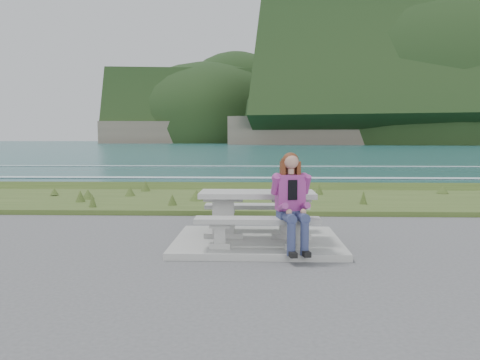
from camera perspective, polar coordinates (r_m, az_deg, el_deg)
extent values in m
cube|color=#A1A29D|center=(7.51, 2.10, -7.50)|extent=(2.60, 2.10, 0.10)
cube|color=#A1A29D|center=(7.51, -2.05, -6.80)|extent=(0.62, 0.12, 0.08)
cube|color=#A1A29D|center=(7.45, -2.06, -4.58)|extent=(0.34, 0.09, 0.51)
cube|color=#A1A29D|center=(7.41, -2.07, -2.33)|extent=(0.62, 0.12, 0.08)
cube|color=#A1A29D|center=(7.51, 6.26, -6.82)|extent=(0.62, 0.12, 0.08)
cube|color=#A1A29D|center=(7.45, 6.28, -4.60)|extent=(0.34, 0.09, 0.51)
cube|color=#A1A29D|center=(7.41, 6.30, -2.35)|extent=(0.62, 0.12, 0.08)
cube|color=#A1A29D|center=(7.38, 2.12, -1.73)|extent=(1.80, 0.75, 0.08)
cube|color=#A1A29D|center=(6.82, -2.47, -8.00)|extent=(0.30, 0.12, 0.08)
cube|color=#A1A29D|center=(6.79, -2.47, -6.76)|extent=(0.17, 0.09, 0.22)
cube|color=#A1A29D|center=(6.76, -2.48, -5.52)|extent=(0.30, 0.12, 0.08)
cube|color=#A1A29D|center=(6.83, 6.70, -8.02)|extent=(0.30, 0.12, 0.08)
cube|color=#A1A29D|center=(6.80, 6.71, -6.79)|extent=(0.17, 0.09, 0.22)
cube|color=#A1A29D|center=(6.77, 6.72, -5.54)|extent=(0.30, 0.12, 0.08)
cube|color=#A1A29D|center=(6.73, 2.13, -4.92)|extent=(1.80, 0.35, 0.07)
cube|color=#A1A29D|center=(8.19, -1.71, -5.80)|extent=(0.30, 0.12, 0.08)
cube|color=#A1A29D|center=(8.16, -1.71, -4.76)|extent=(0.17, 0.09, 0.22)
cube|color=#A1A29D|center=(8.14, -1.71, -3.72)|extent=(0.30, 0.12, 0.08)
cube|color=#A1A29D|center=(8.19, 5.89, -5.82)|extent=(0.30, 0.12, 0.08)
cube|color=#A1A29D|center=(8.17, 5.90, -4.78)|extent=(0.17, 0.09, 0.22)
cube|color=#A1A29D|center=(8.14, 5.91, -3.74)|extent=(0.30, 0.12, 0.08)
cube|color=#A1A29D|center=(8.11, 2.10, -3.22)|extent=(1.80, 0.35, 0.07)
cube|color=#2F481B|center=(12.44, 2.04, -2.74)|extent=(160.00, 4.50, 0.22)
cube|color=#62574A|center=(15.32, 2.03, -1.28)|extent=(160.00, 0.80, 2.20)
plane|color=#1D5153|center=(437.34, 1.96, 4.54)|extent=(1600.00, 1600.00, 0.00)
cube|color=white|center=(21.60, 1.99, -4.10)|extent=(220.00, 3.00, 0.06)
cube|color=white|center=(29.53, 1.98, -1.64)|extent=(220.00, 2.00, 0.06)
cube|color=white|center=(41.47, 1.98, 0.27)|extent=(220.00, 1.40, 0.06)
cube|color=white|center=(59.43, 1.97, 1.70)|extent=(220.00, 1.00, 0.06)
cube|color=#62574A|center=(361.56, 23.14, 5.48)|extent=(296.14, 193.70, 18.00)
ellipsoid|color=black|center=(361.62, 23.16, 5.95)|extent=(311.77, 210.10, 197.63)
cube|color=#62574A|center=(449.15, -3.17, 5.70)|extent=(201.55, 149.04, 18.00)
ellipsoid|color=black|center=(449.19, -3.17, 6.08)|extent=(211.86, 162.91, 127.88)
cube|color=navy|center=(6.58, 6.65, -6.37)|extent=(0.49, 0.74, 0.56)
cube|color=#973183|center=(6.71, 6.14, -1.51)|extent=(0.43, 0.30, 0.51)
sphere|color=tan|center=(6.66, 6.22, 2.26)|extent=(0.22, 0.22, 0.22)
sphere|color=#4F1A12|center=(6.68, 6.17, 2.35)|extent=(0.24, 0.24, 0.24)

